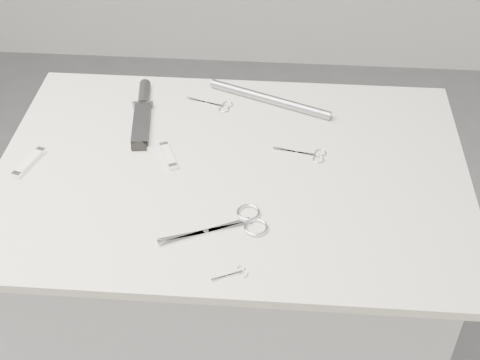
# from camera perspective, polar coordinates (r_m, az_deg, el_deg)

# --- Properties ---
(plinth) EXTENTS (0.90, 0.60, 0.90)m
(plinth) POSITION_cam_1_polar(r_m,az_deg,el_deg) (1.75, -0.59, -10.96)
(plinth) COLOR #B3B3B1
(plinth) RESTS_ON ground
(display_board) EXTENTS (1.00, 0.70, 0.02)m
(display_board) POSITION_cam_1_polar(r_m,az_deg,el_deg) (1.42, -0.72, 0.64)
(display_board) COLOR beige
(display_board) RESTS_ON plinth
(large_shears) EXTENTS (0.21, 0.13, 0.01)m
(large_shears) POSITION_cam_1_polar(r_m,az_deg,el_deg) (1.29, -0.36, -3.78)
(large_shears) COLOR silver
(large_shears) RESTS_ON display_board
(embroidery_scissors_a) EXTENTS (0.12, 0.05, 0.00)m
(embroidery_scissors_a) POSITION_cam_1_polar(r_m,az_deg,el_deg) (1.46, 5.91, 2.20)
(embroidery_scissors_a) COLOR silver
(embroidery_scissors_a) RESTS_ON display_board
(embroidery_scissors_b) EXTENTS (0.11, 0.06, 0.00)m
(embroidery_scissors_b) POSITION_cam_1_polar(r_m,az_deg,el_deg) (1.60, -1.97, 6.42)
(embroidery_scissors_b) COLOR silver
(embroidery_scissors_b) RESTS_ON display_board
(tiny_scissors) EXTENTS (0.07, 0.04, 0.00)m
(tiny_scissors) POSITION_cam_1_polar(r_m,az_deg,el_deg) (1.20, -0.50, -8.00)
(tiny_scissors) COLOR silver
(tiny_scissors) RESTS_ON display_board
(sheathed_knife) EXTENTS (0.07, 0.25, 0.03)m
(sheathed_knife) POSITION_cam_1_polar(r_m,az_deg,el_deg) (1.59, -8.32, 5.96)
(sheathed_knife) COLOR black
(sheathed_knife) RESTS_ON display_board
(pocket_knife_a) EXTENTS (0.05, 0.10, 0.01)m
(pocket_knife_a) POSITION_cam_1_polar(r_m,az_deg,el_deg) (1.49, -17.56, 1.45)
(pocket_knife_a) COLOR white
(pocket_knife_a) RESTS_ON display_board
(pocket_knife_b) EXTENTS (0.05, 0.09, 0.01)m
(pocket_knife_b) POSITION_cam_1_polar(r_m,az_deg,el_deg) (1.45, -6.15, 2.07)
(pocket_knife_b) COLOR white
(pocket_knife_b) RESTS_ON display_board
(metal_rail) EXTENTS (0.30, 0.14, 0.02)m
(metal_rail) POSITION_cam_1_polar(r_m,az_deg,el_deg) (1.61, 2.54, 6.91)
(metal_rail) COLOR gray
(metal_rail) RESTS_ON display_board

